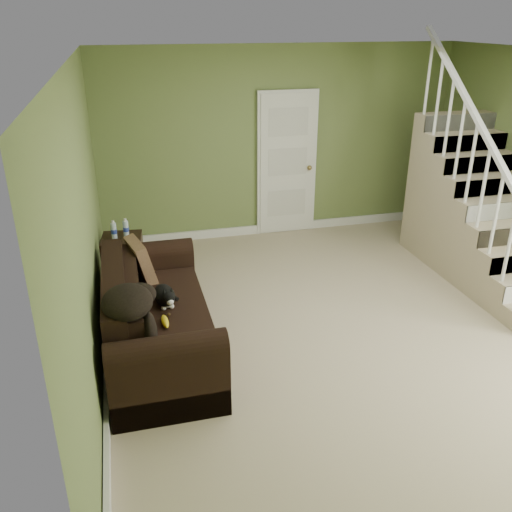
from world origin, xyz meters
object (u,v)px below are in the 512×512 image
sofa (154,321)px  banana (165,321)px  cat (165,296)px  side_table (123,258)px

sofa → banana: sofa is taller
cat → sofa: bearing=-176.0°
sofa → banana: (0.09, -0.32, 0.17)m
side_table → cat: bearing=-77.6°
sofa → side_table: size_ratio=2.76×
sofa → banana: 0.37m
side_table → banana: size_ratio=3.61×
side_table → sofa: bearing=-81.9°
side_table → banana: 1.99m
sofa → cat: 0.26m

